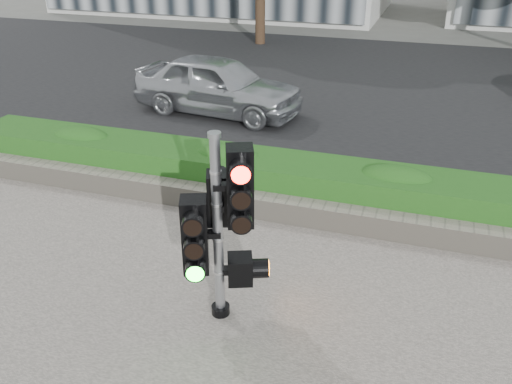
% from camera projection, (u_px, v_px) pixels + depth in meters
% --- Properties ---
extents(ground, '(120.00, 120.00, 0.00)m').
position_uv_depth(ground, '(246.00, 294.00, 6.65)').
color(ground, '#51514C').
rests_on(ground, ground).
extents(road, '(60.00, 13.00, 0.02)m').
position_uv_depth(road, '(364.00, 85.00, 15.14)').
color(road, black).
rests_on(road, ground).
extents(curb, '(60.00, 0.25, 0.12)m').
position_uv_depth(curb, '(306.00, 184.00, 9.30)').
color(curb, gray).
rests_on(curb, ground).
extents(stone_wall, '(12.00, 0.32, 0.34)m').
position_uv_depth(stone_wall, '(287.00, 210.00, 8.17)').
color(stone_wall, gray).
rests_on(stone_wall, sidewalk).
extents(hedge, '(12.00, 1.00, 0.68)m').
position_uv_depth(hedge, '(298.00, 182.00, 8.65)').
color(hedge, '#3E8F2C').
rests_on(hedge, sidewalk).
extents(traffic_signal, '(0.81, 0.72, 2.22)m').
position_uv_depth(traffic_signal, '(220.00, 219.00, 5.76)').
color(traffic_signal, black).
rests_on(traffic_signal, sidewalk).
extents(car_silver, '(4.14, 2.08, 1.35)m').
position_uv_depth(car_silver, '(218.00, 85.00, 12.57)').
color(car_silver, '#B1B3B8').
rests_on(car_silver, road).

